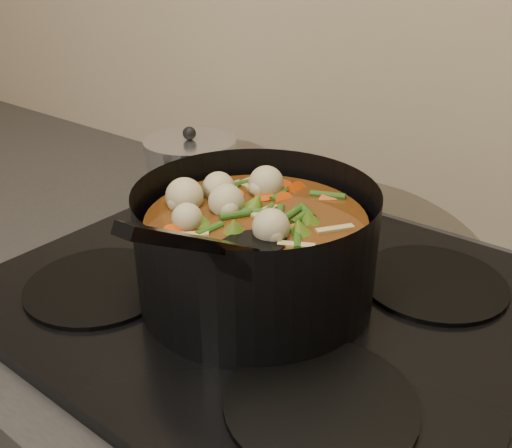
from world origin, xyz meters
The scene contains 3 objects.
stovetop centered at (0.00, 1.93, 0.92)m, with size 0.62×0.54×0.03m.
stockpot centered at (0.00, 1.91, 0.99)m, with size 0.31×0.39×0.20m.
saucepan centered at (-0.26, 2.07, 0.98)m, with size 0.15×0.15×0.12m.
Camera 1 is at (0.36, 1.45, 1.31)m, focal length 40.00 mm.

